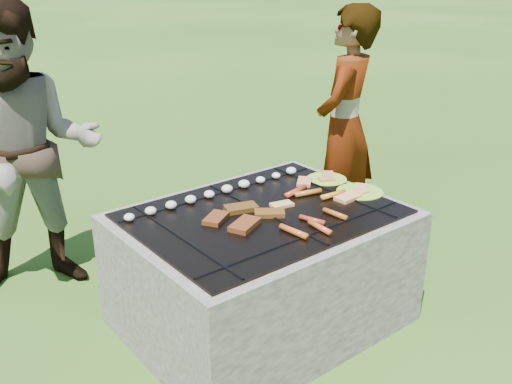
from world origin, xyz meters
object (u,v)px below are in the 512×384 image
Objects in this scene: plate_near at (360,192)px; bystander at (29,153)px; plate_far at (327,179)px; cook at (345,127)px; fire_pit at (262,272)px.

bystander is at bearing 137.76° from plate_near.
plate_far and plate_near have the same top height.
cook is 1.87m from bystander.
plate_far is 0.15× the size of bystander.
bystander is (-1.29, 0.93, 0.18)m from plate_far.
bystander reaches higher than plate_near.
bystander reaches higher than cook.
plate_far is at bearing 89.84° from plate_near.
cook is at bearing 34.50° from plate_far.
plate_near is at bearing -90.16° from plate_far.
fire_pit is 0.87× the size of cook.
cook is (1.05, 0.46, 0.47)m from fire_pit.
cook is at bearing 49.90° from plate_near.
plate_near is 1.75m from bystander.
bystander is at bearing 144.27° from plate_far.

